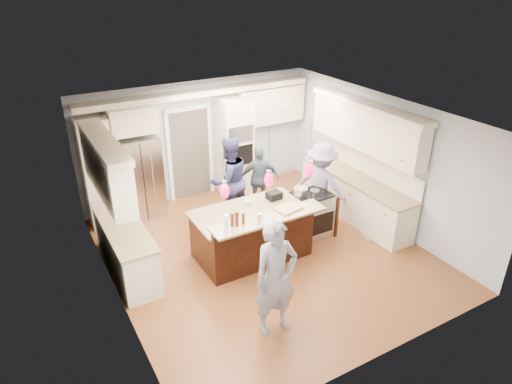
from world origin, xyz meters
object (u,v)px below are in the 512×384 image
refrigerator (139,177)px  person_bar_end (276,278)px  island_range (311,214)px  person_far_left (229,180)px  kitchen_island (252,233)px

refrigerator → person_bar_end: size_ratio=0.98×
island_range → person_far_left: 1.83m
refrigerator → island_range: bearing=-42.6°
kitchen_island → person_far_left: size_ratio=1.13×
island_range → person_far_left: size_ratio=0.50×
kitchen_island → island_range: kitchen_island is taller
kitchen_island → island_range: (1.41, 0.08, -0.03)m
kitchen_island → person_far_left: person_far_left is taller
refrigerator → person_bar_end: (0.65, -4.44, 0.02)m
refrigerator → kitchen_island: (1.30, -2.57, -0.42)m
refrigerator → person_bar_end: bearing=-81.7°
person_bar_end → person_far_left: bearing=77.5°
person_far_left → island_range: bearing=124.5°
refrigerator → person_far_left: 1.94m
refrigerator → person_far_left: (1.56, -1.15, 0.03)m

